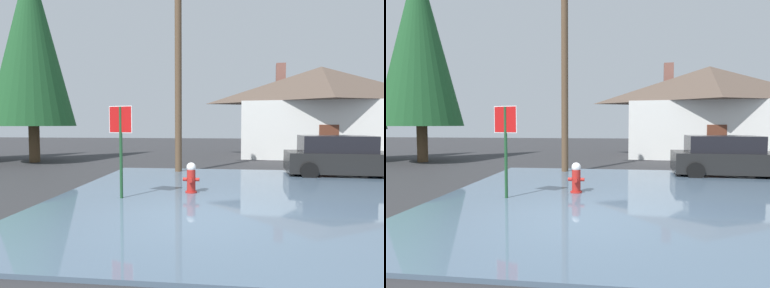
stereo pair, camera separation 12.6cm
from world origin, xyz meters
The scene contains 9 objects.
ground_plane centered at (0.00, 0.00, -0.05)m, with size 80.00×80.00×0.10m, color #2D2D30.
flood_puddle centered at (1.87, 2.26, 0.04)m, with size 11.77×10.04×0.07m, color #4C6075.
lane_stop_bar centered at (-0.76, -1.96, 0.00)m, with size 3.84×0.30×0.01m, color silver.
stop_sign_near centered at (-2.20, 1.54, 1.77)m, with size 0.68×0.22×2.49m.
fire_hydrant centered at (-0.45, 2.42, 0.46)m, with size 0.47×0.40×0.93m.
utility_pole centered at (-1.44, 6.48, 4.15)m, with size 1.60×0.28×7.96m.
house centered at (6.27, 13.95, 2.88)m, with size 10.62×6.35×5.98m.
parked_car centered at (4.96, 6.29, 0.76)m, with size 4.42×2.22×1.58m.
pine_tree_mid_left centered at (-9.66, 9.46, 6.31)m, with size 4.29×4.29×10.73m.
Camera 2 is at (0.67, -6.48, 2.00)m, focal length 29.85 mm.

